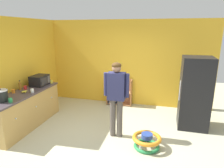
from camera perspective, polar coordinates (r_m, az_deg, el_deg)
ground_plane at (r=4.72m, az=-0.79°, el=-15.16°), size 12.00×12.00×0.00m
back_wall at (r=6.42m, az=4.84°, el=5.93°), size 5.20×0.06×2.70m
left_side_wall at (r=6.11m, az=-23.15°, el=4.25°), size 0.06×2.99×2.70m
kitchen_counter at (r=5.51m, az=-23.48°, el=-6.67°), size 0.65×2.16×0.90m
refrigerator at (r=5.29m, az=22.62°, el=-2.42°), size 0.73×0.68×1.78m
bookshelf at (r=6.54m, az=1.71°, el=-2.75°), size 0.80×0.28×0.85m
standing_person at (r=4.38m, az=1.24°, el=-2.67°), size 0.57×0.22×1.73m
baby_walker at (r=4.37m, az=9.92°, el=-15.71°), size 0.60×0.60×0.32m
microwave at (r=5.85m, az=-20.00°, el=1.01°), size 0.37×0.48×0.28m
crock_pot at (r=4.88m, az=-29.18°, el=-2.93°), size 0.28×0.28×0.28m
banana_bunch at (r=5.33m, az=-23.64°, el=-1.98°), size 0.15×0.16×0.04m
amber_bottle at (r=5.61m, az=-24.83°, el=-0.53°), size 0.07×0.07×0.25m
white_cup at (r=5.25m, az=-21.90°, el=-1.80°), size 0.08×0.08×0.09m
yellow_cup at (r=5.98m, az=-16.97°, el=0.66°), size 0.08×0.08×0.09m
orange_cup at (r=5.40m, az=-26.41°, el=-1.86°), size 0.08×0.08×0.09m
red_cup at (r=5.61m, az=-23.58°, el=-0.93°), size 0.08×0.08×0.09m
green_cup at (r=4.75m, az=-27.09°, el=-4.16°), size 0.08×0.08×0.09m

